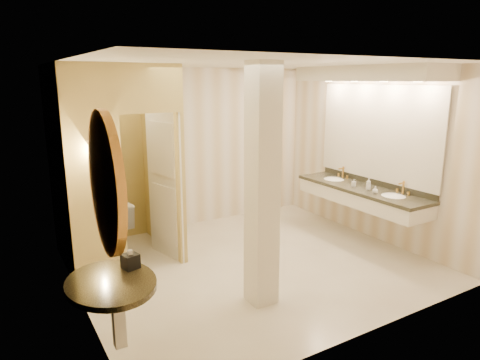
% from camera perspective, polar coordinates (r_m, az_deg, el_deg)
% --- Properties ---
extents(floor, '(4.50, 4.50, 0.00)m').
position_cam_1_polar(floor, '(6.08, 1.62, -11.09)').
color(floor, beige).
rests_on(floor, ground).
extents(ceiling, '(4.50, 4.50, 0.00)m').
position_cam_1_polar(ceiling, '(5.54, 1.81, 15.27)').
color(ceiling, white).
rests_on(ceiling, wall_back).
extents(wall_back, '(4.50, 0.02, 2.70)m').
position_cam_1_polar(wall_back, '(7.39, -6.67, 4.19)').
color(wall_back, beige).
rests_on(wall_back, floor).
extents(wall_front, '(4.50, 0.02, 2.70)m').
position_cam_1_polar(wall_front, '(4.16, 16.70, -3.45)').
color(wall_front, beige).
rests_on(wall_front, floor).
extents(wall_left, '(0.02, 4.00, 2.70)m').
position_cam_1_polar(wall_left, '(4.86, -21.28, -1.42)').
color(wall_left, beige).
rests_on(wall_left, floor).
extents(wall_right, '(0.02, 4.00, 2.70)m').
position_cam_1_polar(wall_right, '(7.10, 17.24, 3.31)').
color(wall_right, beige).
rests_on(wall_right, floor).
extents(toilet_closet, '(1.50, 1.55, 2.70)m').
position_cam_1_polar(toilet_closet, '(6.04, -12.30, 2.28)').
color(toilet_closet, tan).
rests_on(toilet_closet, floor).
extents(wall_sconce, '(0.14, 0.14, 0.42)m').
position_cam_1_polar(wall_sconce, '(5.26, -18.96, 4.09)').
color(wall_sconce, '#B88C3B').
rests_on(wall_sconce, toilet_closet).
extents(vanity, '(0.75, 2.47, 2.09)m').
position_cam_1_polar(vanity, '(6.80, 16.45, 5.32)').
color(vanity, silver).
rests_on(vanity, floor).
extents(console_shelf, '(0.91, 0.91, 1.91)m').
position_cam_1_polar(console_shelf, '(3.64, -17.06, -6.11)').
color(console_shelf, black).
rests_on(console_shelf, floor).
extents(pillar, '(0.29, 0.29, 2.70)m').
position_cam_1_polar(pillar, '(4.68, 2.99, -1.05)').
color(pillar, silver).
rests_on(pillar, floor).
extents(tissue_box, '(0.16, 0.16, 0.13)m').
position_cam_1_polar(tissue_box, '(3.97, -14.40, -10.44)').
color(tissue_box, black).
rests_on(tissue_box, console_shelf).
extents(toilet, '(0.50, 0.81, 0.80)m').
position_cam_1_polar(toilet, '(6.59, -16.71, -5.93)').
color(toilet, white).
rests_on(toilet, floor).
extents(soap_bottle_a, '(0.07, 0.07, 0.12)m').
position_cam_1_polar(soap_bottle_a, '(6.90, 14.93, -0.36)').
color(soap_bottle_a, beige).
rests_on(soap_bottle_a, vanity).
extents(soap_bottle_b, '(0.10, 0.10, 0.10)m').
position_cam_1_polar(soap_bottle_b, '(6.57, 17.58, -1.27)').
color(soap_bottle_b, silver).
rests_on(soap_bottle_b, vanity).
extents(soap_bottle_c, '(0.09, 0.09, 0.19)m').
position_cam_1_polar(soap_bottle_c, '(6.74, 16.77, -0.50)').
color(soap_bottle_c, '#C6B28C').
rests_on(soap_bottle_c, vanity).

